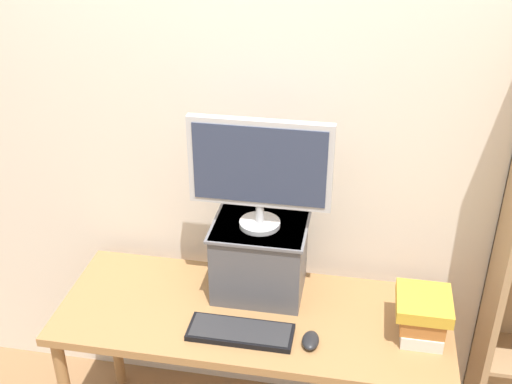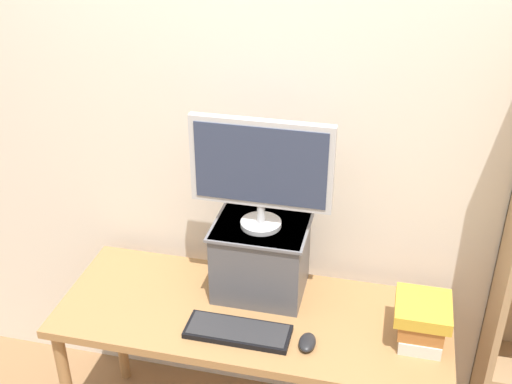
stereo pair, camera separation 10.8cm
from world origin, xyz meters
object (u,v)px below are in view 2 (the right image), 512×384
(riser_box, at_px, (261,257))
(keyboard, at_px, (238,331))
(desk, at_px, (252,328))
(computer_monitor, at_px, (261,168))
(computer_mouse, at_px, (307,342))
(book_stack, at_px, (422,320))

(riser_box, relative_size, keyboard, 0.95)
(desk, height_order, computer_monitor, computer_monitor)
(keyboard, bearing_deg, riser_box, 85.27)
(computer_mouse, distance_m, book_stack, 0.44)
(riser_box, relative_size, computer_monitor, 0.69)
(computer_monitor, bearing_deg, keyboard, -94.75)
(computer_monitor, xyz_separation_m, keyboard, (-0.02, -0.29, -0.56))
(riser_box, height_order, keyboard, riser_box)
(desk, bearing_deg, book_stack, -0.33)
(riser_box, bearing_deg, computer_monitor, -90.00)
(computer_monitor, distance_m, book_stack, 0.83)
(desk, bearing_deg, computer_monitor, 89.55)
(computer_mouse, height_order, book_stack, book_stack)
(computer_mouse, bearing_deg, riser_box, 129.90)
(desk, xyz_separation_m, riser_box, (0.00, 0.15, 0.25))
(keyboard, relative_size, book_stack, 1.78)
(riser_box, height_order, book_stack, riser_box)
(computer_monitor, distance_m, keyboard, 0.63)
(riser_box, xyz_separation_m, computer_monitor, (-0.00, -0.00, 0.41))
(desk, distance_m, computer_mouse, 0.30)
(keyboard, bearing_deg, computer_monitor, 85.25)
(computer_monitor, relative_size, computer_mouse, 5.34)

